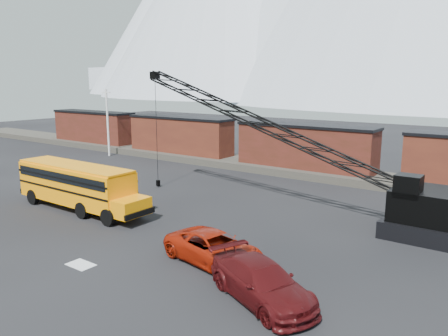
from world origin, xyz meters
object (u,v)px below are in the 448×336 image
object	(u,v)px
school_bus	(78,185)
red_pickup	(214,248)
maroon_suv	(262,282)
crawler_crane	(281,134)

from	to	relation	value
school_bus	red_pickup	size ratio (longest dim) A/B	2.08
red_pickup	maroon_suv	distance (m)	4.27
maroon_suv	crawler_crane	size ratio (longest dim) A/B	0.23
school_bus	red_pickup	distance (m)	13.44
school_bus	red_pickup	world-z (taller)	school_bus
school_bus	red_pickup	xyz separation A→B (m)	(13.28, -1.79, -1.02)
red_pickup	maroon_suv	size ratio (longest dim) A/B	0.99
maroon_suv	crawler_crane	world-z (taller)	crawler_crane
red_pickup	crawler_crane	world-z (taller)	crawler_crane
school_bus	maroon_suv	bearing A→B (deg)	-12.03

